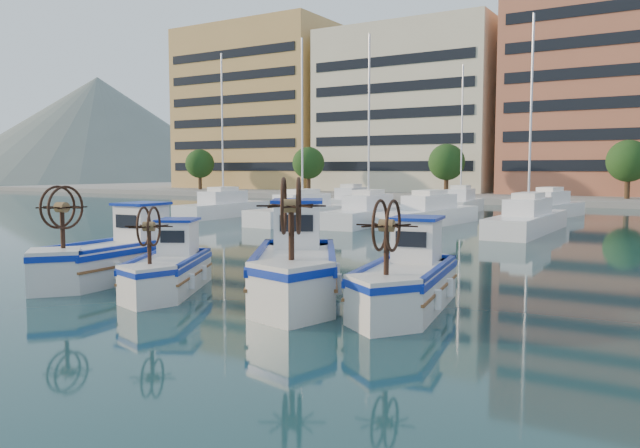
{
  "coord_description": "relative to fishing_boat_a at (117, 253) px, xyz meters",
  "views": [
    {
      "loc": [
        9.88,
        -12.5,
        3.38
      ],
      "look_at": [
        -1.27,
        5.82,
        1.5
      ],
      "focal_mm": 35.0,
      "sensor_mm": 36.0,
      "label": 1
    }
  ],
  "objects": [
    {
      "name": "fishing_boat_b",
      "position": [
        2.63,
        -0.44,
        -0.13
      ],
      "size": [
        3.2,
        4.07,
        2.46
      ],
      "rotation": [
        0.0,
        0.0,
        0.5
      ],
      "color": "silver",
      "rests_on": "ground"
    },
    {
      "name": "fishing_boat_d",
      "position": [
        9.2,
        0.96,
        -0.05
      ],
      "size": [
        2.48,
        4.53,
        2.75
      ],
      "rotation": [
        0.0,
        0.0,
        0.17
      ],
      "color": "silver",
      "rests_on": "ground"
    },
    {
      "name": "yacht_marina",
      "position": [
        2.11,
        26.93,
        -0.28
      ],
      "size": [
        41.81,
        23.08,
        11.5
      ],
      "color": "white",
      "rests_on": "ground"
    },
    {
      "name": "hill_west",
      "position": [
        -134.68,
        109.52,
        -0.81
      ],
      "size": [
        180.0,
        180.0,
        60.0
      ],
      "primitive_type": "cone",
      "color": "slate",
      "rests_on": "ground"
    },
    {
      "name": "fishing_boat_a",
      "position": [
        0.0,
        0.0,
        0.0
      ],
      "size": [
        2.27,
        4.8,
        2.94
      ],
      "rotation": [
        0.0,
        0.0,
        0.08
      ],
      "color": "silver",
      "rests_on": "ground"
    },
    {
      "name": "fishing_boat_c",
      "position": [
        6.13,
        0.68,
        0.07
      ],
      "size": [
        4.33,
        5.29,
        3.21
      ],
      "rotation": [
        0.0,
        0.0,
        0.54
      ],
      "color": "silver",
      "rests_on": "ground"
    },
    {
      "name": "ground",
      "position": [
        5.32,
        -0.48,
        -0.81
      ],
      "size": [
        300.0,
        300.0,
        0.0
      ],
      "primitive_type": "plane",
      "color": "#1B4347",
      "rests_on": "ground"
    }
  ]
}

